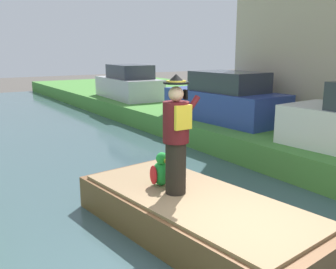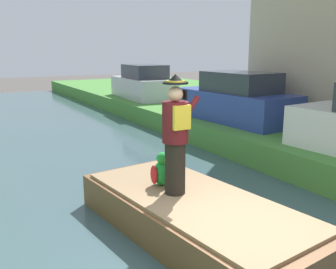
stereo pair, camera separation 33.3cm
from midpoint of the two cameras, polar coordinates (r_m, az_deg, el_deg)
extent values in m
cube|color=brown|center=(5.99, 5.62, -12.33)|extent=(2.27, 4.38, 0.56)
cube|color=#997A56|center=(5.87, 5.69, -9.63)|extent=(2.09, 4.03, 0.05)
cylinder|color=black|center=(5.86, 2.71, -5.08)|extent=(0.32, 0.32, 0.82)
cylinder|color=#561419|center=(5.68, 2.78, 1.85)|extent=(0.40, 0.40, 0.62)
cube|color=gold|center=(5.51, 3.85, 2.55)|extent=(0.28, 0.06, 0.36)
sphere|color=#DBA884|center=(5.62, 2.83, 6.12)|extent=(0.23, 0.23, 0.23)
cylinder|color=black|center=(5.60, 2.85, 7.79)|extent=(0.38, 0.38, 0.03)
cone|color=black|center=(5.60, 2.86, 8.51)|extent=(0.26, 0.26, 0.12)
cylinder|color=gold|center=(5.60, 2.85, 8.05)|extent=(0.29, 0.29, 0.02)
cylinder|color=#561419|center=(5.74, 4.88, 3.75)|extent=(0.38, 0.09, 0.43)
cube|color=black|center=(5.64, 4.28, 6.02)|extent=(0.03, 0.08, 0.15)
ellipsoid|color=green|center=(6.26, 0.52, -5.91)|extent=(0.26, 0.32, 0.40)
sphere|color=green|center=(6.15, 0.72, -3.63)|extent=(0.20, 0.20, 0.20)
cone|color=yellow|center=(6.07, 1.19, -3.95)|extent=(0.09, 0.09, 0.09)
ellipsoid|color=red|center=(6.20, -0.60, -6.11)|extent=(0.08, 0.20, 0.32)
ellipsoid|color=red|center=(6.33, 1.63, -5.71)|extent=(0.08, 0.20, 0.32)
cube|color=#2D4293|center=(11.93, 10.88, 4.28)|extent=(1.91, 4.08, 0.90)
cube|color=#2D333D|center=(11.70, 11.67, 7.78)|extent=(1.56, 2.27, 0.60)
cube|color=#B7B7BC|center=(17.40, -3.29, 7.06)|extent=(1.92, 4.09, 0.90)
cube|color=#2D333D|center=(17.17, -3.02, 9.50)|extent=(1.57, 2.28, 0.60)
camera|label=1|loc=(0.17, -88.38, 0.36)|focal=40.35mm
camera|label=2|loc=(0.17, 91.62, -0.36)|focal=40.35mm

